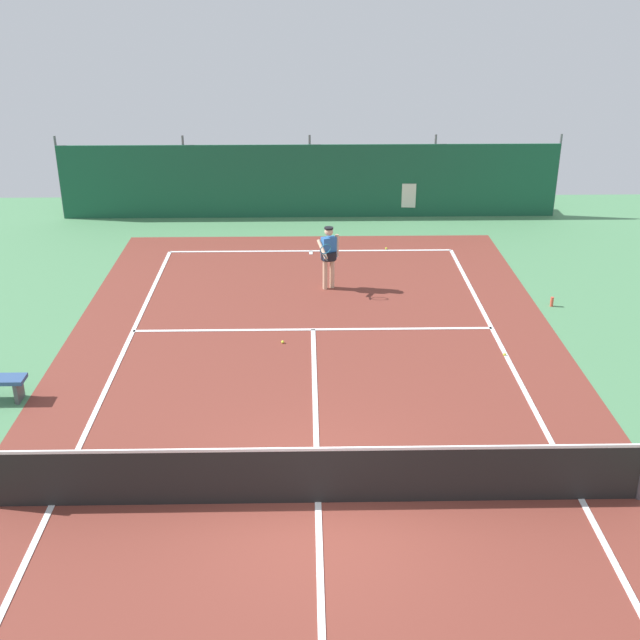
{
  "coord_description": "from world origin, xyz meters",
  "views": [
    {
      "loc": [
        -0.17,
        -10.09,
        7.6
      ],
      "look_at": [
        0.13,
        4.94,
        0.9
      ],
      "focal_mm": 44.54,
      "sensor_mm": 36.0,
      "label": 1
    }
  ],
  "objects_px": {
    "water_bottle": "(552,302)",
    "tennis_ball_midcourt": "(283,342)",
    "tennis_net": "(318,475)",
    "parked_car": "(388,176)",
    "tennis_player": "(329,253)",
    "tennis_ball_near_player": "(505,354)",
    "tennis_ball_by_sideline": "(386,248)"
  },
  "relations": [
    {
      "from": "water_bottle",
      "to": "tennis_ball_midcourt",
      "type": "bearing_deg",
      "value": -163.27
    },
    {
      "from": "tennis_net",
      "to": "parked_car",
      "type": "height_order",
      "value": "parked_car"
    },
    {
      "from": "tennis_player",
      "to": "water_bottle",
      "type": "distance_m",
      "value": 5.64
    },
    {
      "from": "tennis_player",
      "to": "water_bottle",
      "type": "height_order",
      "value": "tennis_player"
    },
    {
      "from": "tennis_player",
      "to": "tennis_ball_near_player",
      "type": "xyz_separation_m",
      "value": [
        3.65,
        -3.97,
        -0.93
      ]
    },
    {
      "from": "tennis_ball_near_player",
      "to": "water_bottle",
      "type": "bearing_deg",
      "value": 56.38
    },
    {
      "from": "tennis_net",
      "to": "tennis_ball_by_sideline",
      "type": "bearing_deg",
      "value": 79.54
    },
    {
      "from": "tennis_ball_by_sideline",
      "to": "water_bottle",
      "type": "distance_m",
      "value": 5.67
    },
    {
      "from": "tennis_net",
      "to": "water_bottle",
      "type": "bearing_deg",
      "value": 52.64
    },
    {
      "from": "tennis_net",
      "to": "tennis_player",
      "type": "height_order",
      "value": "tennis_player"
    },
    {
      "from": "tennis_player",
      "to": "tennis_ball_midcourt",
      "type": "xyz_separation_m",
      "value": [
        -1.11,
        -3.25,
        -0.93
      ]
    },
    {
      "from": "tennis_net",
      "to": "water_bottle",
      "type": "xyz_separation_m",
      "value": [
        5.86,
        7.67,
        -0.39
      ]
    },
    {
      "from": "tennis_player",
      "to": "tennis_ball_near_player",
      "type": "relative_size",
      "value": 24.85
    },
    {
      "from": "tennis_ball_near_player",
      "to": "water_bottle",
      "type": "distance_m",
      "value": 3.22
    },
    {
      "from": "tennis_net",
      "to": "tennis_ball_near_player",
      "type": "height_order",
      "value": "tennis_net"
    },
    {
      "from": "tennis_ball_near_player",
      "to": "tennis_ball_by_sideline",
      "type": "distance_m",
      "value": 7.26
    },
    {
      "from": "tennis_player",
      "to": "parked_car",
      "type": "bearing_deg",
      "value": -128.31
    },
    {
      "from": "parked_car",
      "to": "tennis_player",
      "type": "bearing_deg",
      "value": 79.65
    },
    {
      "from": "tennis_player",
      "to": "tennis_ball_near_player",
      "type": "bearing_deg",
      "value": 109.69
    },
    {
      "from": "tennis_player",
      "to": "tennis_ball_midcourt",
      "type": "height_order",
      "value": "tennis_player"
    },
    {
      "from": "tennis_ball_near_player",
      "to": "tennis_player",
      "type": "bearing_deg",
      "value": 132.59
    },
    {
      "from": "tennis_net",
      "to": "water_bottle",
      "type": "relative_size",
      "value": 42.17
    },
    {
      "from": "water_bottle",
      "to": "parked_car",
      "type": "bearing_deg",
      "value": 107.42
    },
    {
      "from": "tennis_ball_midcourt",
      "to": "tennis_net",
      "type": "bearing_deg",
      "value": -83.21
    },
    {
      "from": "tennis_net",
      "to": "tennis_player",
      "type": "bearing_deg",
      "value": 87.25
    },
    {
      "from": "tennis_ball_near_player",
      "to": "water_bottle",
      "type": "xyz_separation_m",
      "value": [
        1.78,
        2.68,
        0.09
      ]
    },
    {
      "from": "tennis_ball_by_sideline",
      "to": "parked_car",
      "type": "bearing_deg",
      "value": 84.13
    },
    {
      "from": "tennis_ball_by_sideline",
      "to": "tennis_player",
      "type": "bearing_deg",
      "value": -120.34
    },
    {
      "from": "tennis_player",
      "to": "tennis_net",
      "type": "bearing_deg",
      "value": 64.35
    },
    {
      "from": "tennis_ball_by_sideline",
      "to": "tennis_net",
      "type": "bearing_deg",
      "value": -100.46
    },
    {
      "from": "tennis_ball_midcourt",
      "to": "tennis_ball_by_sideline",
      "type": "distance_m",
      "value": 6.94
    },
    {
      "from": "parked_car",
      "to": "water_bottle",
      "type": "xyz_separation_m",
      "value": [
        3.08,
        -9.81,
        -0.72
      ]
    }
  ]
}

